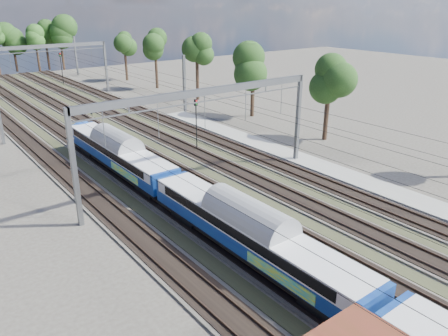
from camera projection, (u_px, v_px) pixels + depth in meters
track_bed at (131, 146)px, 50.48m from camera, size 21.00×130.00×0.34m
platform at (381, 189)px, 38.73m from camera, size 3.00×70.00×0.30m
catenary at (102, 82)px, 54.11m from camera, size 25.65×130.00×9.00m
tree_belt at (53, 43)px, 85.14m from camera, size 39.98×101.27×12.11m
emu_train at (253, 228)px, 27.41m from camera, size 2.78×58.94×4.07m
worker at (91, 110)px, 63.68m from camera, size 0.58×0.74×1.77m
signal_near at (196, 119)px, 47.86m from camera, size 0.40×0.37×5.84m
signal_far at (61, 65)px, 86.63m from camera, size 0.41×0.37×6.23m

